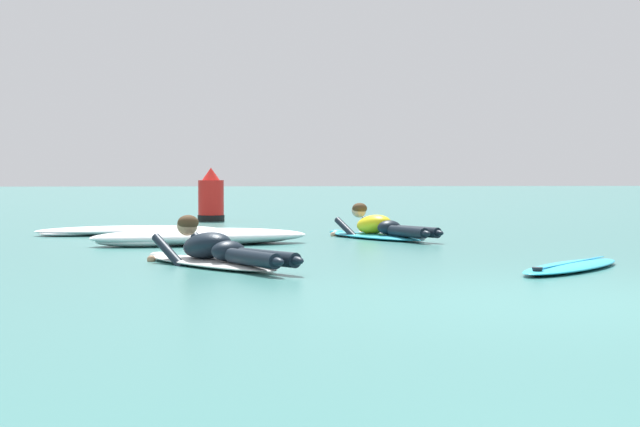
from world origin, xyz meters
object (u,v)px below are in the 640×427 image
Objects in this scene: surfer_near at (215,253)px; surfer_far at (379,229)px; drifting_surfboard at (571,266)px; channel_marker_buoy at (211,200)px.

surfer_far is at bearing 62.38° from surfer_near.
surfer_near is 3.43m from drifting_surfboard.
channel_marker_buoy is at bearing 90.61° from surfer_near.
channel_marker_buoy reaches higher than surfer_near.
channel_marker_buoy reaches higher than surfer_far.
surfer_far is 6.31m from channel_marker_buoy.
drifting_surfboard is 11.41m from channel_marker_buoy.
surfer_far is 1.33× the size of drifting_surfboard.
channel_marker_buoy is at bearing 112.17° from surfer_far.
drifting_surfboard is (1.09, -5.02, -0.10)m from surfer_far.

